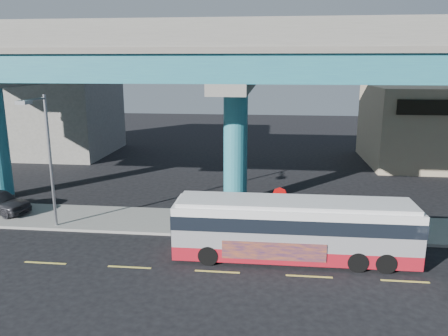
# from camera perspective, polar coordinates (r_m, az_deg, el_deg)

# --- Properties ---
(ground) EXTENTS (120.00, 120.00, 0.00)m
(ground) POSITION_cam_1_polar(r_m,az_deg,el_deg) (20.07, -0.78, -13.01)
(ground) COLOR black
(ground) RESTS_ON ground
(sidewalk) EXTENTS (70.00, 4.00, 0.15)m
(sidewalk) POSITION_cam_1_polar(r_m,az_deg,el_deg) (25.05, 0.77, -7.25)
(sidewalk) COLOR gray
(sidewalk) RESTS_ON ground
(lane_markings) EXTENTS (58.00, 0.12, 0.01)m
(lane_markings) POSITION_cam_1_polar(r_m,az_deg,el_deg) (19.80, -0.89, -13.38)
(lane_markings) COLOR #D8C64C
(lane_markings) RESTS_ON ground
(viaduct) EXTENTS (52.00, 12.40, 11.70)m
(viaduct) POSITION_cam_1_polar(r_m,az_deg,el_deg) (27.01, 1.59, 13.90)
(viaduct) COLOR #20617A
(viaduct) RESTS_ON ground
(building_concrete) EXTENTS (12.00, 10.00, 9.00)m
(building_concrete) POSITION_cam_1_polar(r_m,az_deg,el_deg) (47.56, -21.80, 7.21)
(building_concrete) COLOR gray
(building_concrete) RESTS_ON ground
(transit_bus) EXTENTS (11.19, 2.48, 2.86)m
(transit_bus) POSITION_cam_1_polar(r_m,az_deg,el_deg) (20.66, 9.15, -7.64)
(transit_bus) COLOR #A41320
(transit_bus) RESTS_ON ground
(street_lamp) EXTENTS (0.50, 2.39, 7.24)m
(street_lamp) POSITION_cam_1_polar(r_m,az_deg,el_deg) (24.68, -22.52, 2.98)
(street_lamp) COLOR gray
(street_lamp) RESTS_ON sidewalk
(stop_sign) EXTENTS (0.76, 0.09, 2.53)m
(stop_sign) POSITION_cam_1_polar(r_m,az_deg,el_deg) (23.09, 7.25, -4.21)
(stop_sign) COLOR gray
(stop_sign) RESTS_ON sidewalk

